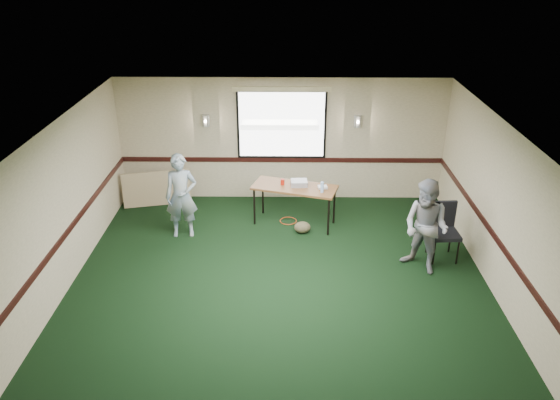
{
  "coord_description": "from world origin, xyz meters",
  "views": [
    {
      "loc": [
        0.11,
        -7.16,
        5.21
      ],
      "look_at": [
        0.0,
        1.3,
        1.2
      ],
      "focal_mm": 35.0,
      "sensor_mm": 36.0,
      "label": 1
    }
  ],
  "objects_px": {
    "projector": "(299,183)",
    "folding_table": "(295,189)",
    "conference_chair": "(443,226)",
    "person_right": "(426,227)",
    "person_left": "(181,196)"
  },
  "relations": [
    {
      "from": "conference_chair",
      "to": "person_right",
      "type": "distance_m",
      "value": 0.7
    },
    {
      "from": "folding_table",
      "to": "conference_chair",
      "type": "relative_size",
      "value": 1.72
    },
    {
      "from": "conference_chair",
      "to": "person_right",
      "type": "xyz_separation_m",
      "value": [
        -0.44,
        -0.49,
        0.24
      ]
    },
    {
      "from": "person_right",
      "to": "person_left",
      "type": "bearing_deg",
      "value": -151.44
    },
    {
      "from": "projector",
      "to": "folding_table",
      "type": "bearing_deg",
      "value": -153.22
    },
    {
      "from": "person_right",
      "to": "conference_chair",
      "type": "bearing_deg",
      "value": 91.59
    },
    {
      "from": "projector",
      "to": "conference_chair",
      "type": "height_order",
      "value": "conference_chair"
    },
    {
      "from": "person_left",
      "to": "projector",
      "type": "bearing_deg",
      "value": 6.84
    },
    {
      "from": "projector",
      "to": "person_left",
      "type": "bearing_deg",
      "value": -169.43
    },
    {
      "from": "conference_chair",
      "to": "projector",
      "type": "bearing_deg",
      "value": 150.86
    },
    {
      "from": "folding_table",
      "to": "projector",
      "type": "relative_size",
      "value": 5.52
    },
    {
      "from": "conference_chair",
      "to": "folding_table",
      "type": "bearing_deg",
      "value": 152.5
    },
    {
      "from": "folding_table",
      "to": "person_right",
      "type": "relative_size",
      "value": 1.06
    },
    {
      "from": "folding_table",
      "to": "person_right",
      "type": "height_order",
      "value": "person_right"
    },
    {
      "from": "projector",
      "to": "person_left",
      "type": "distance_m",
      "value": 2.32
    }
  ]
}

